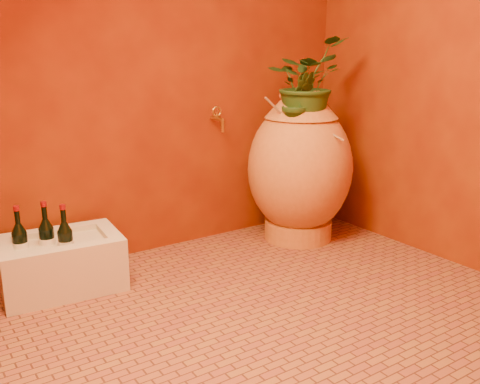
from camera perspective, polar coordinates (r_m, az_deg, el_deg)
floor at (r=2.68m, az=2.59°, el=-12.00°), size 2.50×2.50×0.00m
wall_back at (r=3.23m, az=-8.10°, el=15.59°), size 2.50×0.02×2.50m
wall_right at (r=3.28m, az=21.37°, el=14.72°), size 0.02×2.00×2.50m
amphora at (r=3.44m, az=6.39°, el=2.62°), size 0.68×0.68×0.96m
stone_basin at (r=2.95m, az=-18.51°, el=-7.30°), size 0.63×0.46×0.28m
wine_bottle_a at (r=2.90m, az=-22.38°, el=-5.23°), size 0.08×0.08×0.31m
wine_bottle_b at (r=2.85m, az=-18.08°, el=-5.22°), size 0.08×0.08×0.32m
wine_bottle_c at (r=2.91m, az=-19.87°, el=-4.90°), size 0.08×0.08×0.32m
wall_tap at (r=3.34m, az=-2.37°, el=7.91°), size 0.07×0.14×0.15m
plant_main at (r=3.34m, az=7.00°, el=11.55°), size 0.60×0.56×0.54m
plant_side at (r=3.24m, az=6.24°, el=9.48°), size 0.25×0.23×0.36m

